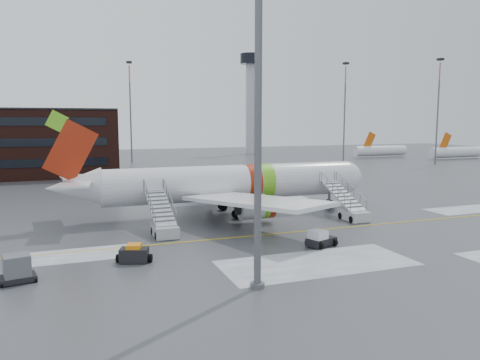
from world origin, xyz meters
name	(u,v)px	position (x,y,z in m)	size (l,w,h in m)	color
ground	(320,227)	(0.00, 0.00, 0.00)	(260.00, 260.00, 0.00)	#494C4F
airliner	(225,184)	(-6.68, 8.80, 3.42)	(35.03, 32.97, 11.18)	white
airstair_fwd	(350,209)	(4.75, 2.27, 1.06)	(2.05, 7.70, 3.48)	#B7B9BF
airstair_aft	(163,223)	(-14.75, 2.27, 1.06)	(2.05, 7.70, 3.48)	#A8ABAF
pushback_tug	(320,239)	(-3.55, -6.15, 0.62)	(2.74, 2.40, 1.40)	black
uld_container	(17,269)	(-25.80, -6.93, 0.82)	(2.41, 1.95, 1.75)	black
baggage_tractor	(134,255)	(-18.29, -5.25, 0.57)	(2.71, 1.76, 1.34)	black
light_mast_near	(258,68)	(-11.88, -13.08, 13.22)	(1.20, 1.20, 25.56)	#595B60
control_tower	(251,92)	(30.00, 95.00, 18.75)	(6.40, 6.40, 30.00)	#B2B5BA
light_mast_far_ne	(345,105)	(42.00, 62.00, 13.84)	(1.20, 1.20, 24.25)	#595B60
light_mast_far_n	(130,105)	(-8.00, 78.00, 13.84)	(1.20, 1.20, 24.25)	#595B60
light_mast_far_e	(438,104)	(58.00, 48.00, 13.84)	(1.20, 1.20, 24.25)	#595B60
distant_aircraft	(405,158)	(62.50, 64.00, 0.00)	(35.00, 18.00, 8.00)	#D8590C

